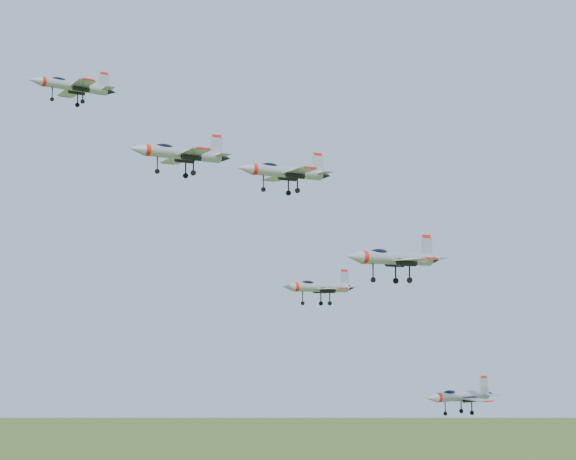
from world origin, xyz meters
name	(u,v)px	position (x,y,z in m)	size (l,w,h in m)	color
jet_lead	(72,86)	(-21.42, 11.70, 163.70)	(11.63, 9.71, 3.11)	#A1A6AD
jet_left_high	(180,153)	(-10.91, -1.85, 153.27)	(12.95, 10.75, 3.46)	#A1A6AD
jet_right_high	(284,172)	(-4.35, -17.24, 149.12)	(10.96, 9.06, 2.93)	#A1A6AD
jet_left_low	(318,287)	(11.10, 5.96, 138.00)	(11.90, 9.93, 3.18)	#A1A6AD
jet_right_low	(393,258)	(9.32, -16.21, 140.61)	(13.22, 11.02, 3.53)	#A1A6AD
jet_trail	(460,396)	(29.34, -0.47, 123.24)	(11.98, 9.92, 3.20)	#A1A6AD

